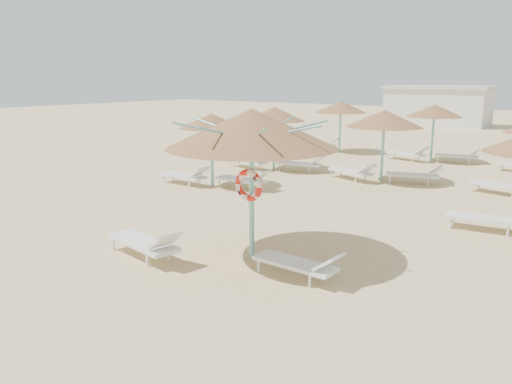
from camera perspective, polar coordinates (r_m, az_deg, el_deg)
The scene contains 6 objects.
ground at distance 11.31m, azimuth -2.94°, elevation -7.13°, with size 120.00×120.00×0.00m, color #D5BB82.
main_palapa at distance 10.49m, azimuth -0.51°, elevation 7.22°, with size 3.63×3.63×3.25m.
lounger_main_a at distance 11.18m, azimuth -12.44°, elevation -5.64°, with size 2.22×0.98×0.78m.
lounger_main_b at distance 9.92m, azimuth 5.04°, elevation -8.11°, with size 1.88×0.63×0.68m.
palapa_field at distance 20.38m, azimuth 17.47°, elevation 7.87°, with size 14.38×13.03×2.72m.
service_hut at distance 45.11m, azimuth 20.05°, elevation 9.30°, with size 8.40×4.40×3.25m.
Camera 1 is at (6.73, -8.22, 3.87)m, focal length 35.00 mm.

